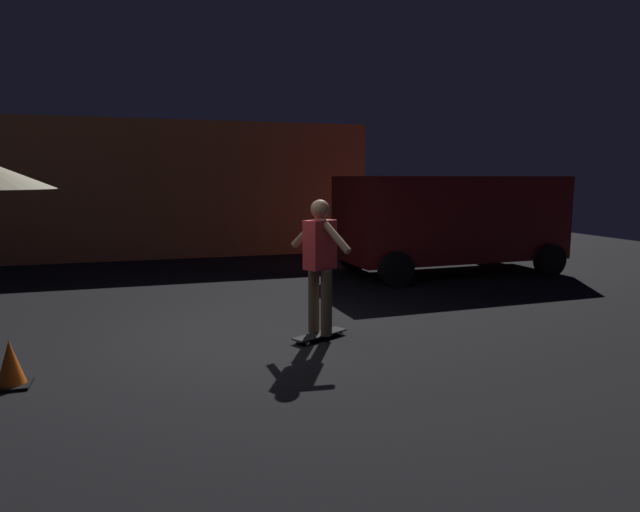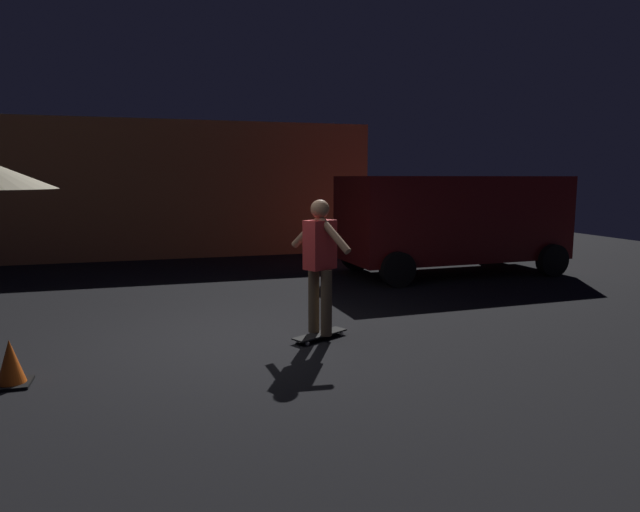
{
  "view_description": "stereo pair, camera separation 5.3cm",
  "coord_description": "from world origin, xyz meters",
  "px_view_note": "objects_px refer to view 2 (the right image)",
  "views": [
    {
      "loc": [
        -0.76,
        -6.55,
        2.0
      ],
      "look_at": [
        1.19,
        -0.16,
        1.05
      ],
      "focal_mm": 30.93,
      "sensor_mm": 36.0,
      "label": 1
    },
    {
      "loc": [
        -0.71,
        -6.56,
        2.0
      ],
      "look_at": [
        1.19,
        -0.16,
        1.05
      ],
      "focal_mm": 30.93,
      "sensor_mm": 36.0,
      "label": 2
    }
  ],
  "objects_px": {
    "parked_van": "(453,218)",
    "skateboard_ridden": "(320,335)",
    "skater": "(320,257)",
    "traffic_cone": "(11,365)"
  },
  "relations": [
    {
      "from": "parked_van",
      "to": "traffic_cone",
      "type": "height_order",
      "value": "parked_van"
    },
    {
      "from": "skater",
      "to": "traffic_cone",
      "type": "relative_size",
      "value": 3.63
    },
    {
      "from": "skateboard_ridden",
      "to": "traffic_cone",
      "type": "bearing_deg",
      "value": -169.12
    },
    {
      "from": "parked_van",
      "to": "traffic_cone",
      "type": "xyz_separation_m",
      "value": [
        -7.34,
        -4.45,
        -0.95
      ]
    },
    {
      "from": "parked_van",
      "to": "skateboard_ridden",
      "type": "relative_size",
      "value": 5.98
    },
    {
      "from": "skateboard_ridden",
      "to": "parked_van",
      "type": "bearing_deg",
      "value": 43.41
    },
    {
      "from": "parked_van",
      "to": "skater",
      "type": "bearing_deg",
      "value": -136.59
    },
    {
      "from": "skateboard_ridden",
      "to": "traffic_cone",
      "type": "xyz_separation_m",
      "value": [
        -3.31,
        -0.64,
        0.16
      ]
    },
    {
      "from": "parked_van",
      "to": "skateboard_ridden",
      "type": "height_order",
      "value": "parked_van"
    },
    {
      "from": "parked_van",
      "to": "skater",
      "type": "height_order",
      "value": "parked_van"
    }
  ]
}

